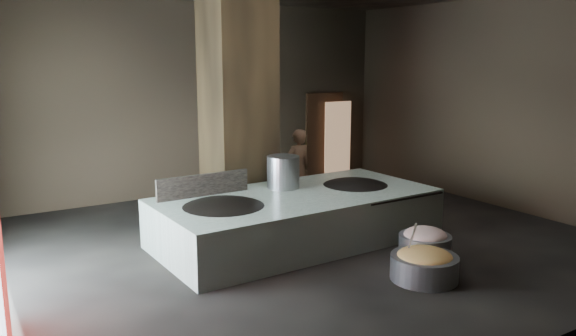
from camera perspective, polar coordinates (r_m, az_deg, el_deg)
floor at (r=10.13m, az=1.55°, el=-7.72°), size 10.00×9.00×0.10m
back_wall at (r=13.65m, az=-9.02°, el=6.93°), size 10.00×0.10×4.50m
front_wall at (r=6.38m, az=24.71°, el=1.31°), size 10.00×0.10×4.50m
right_wall at (r=13.10m, az=20.53°, el=6.19°), size 0.10×9.00×4.50m
pillar at (r=11.12m, az=-5.10°, el=6.09°), size 1.20×1.20×4.50m
hearth_platform at (r=10.03m, az=0.90°, el=-5.04°), size 5.00×2.50×0.86m
platform_cap at (r=9.92m, az=0.91°, el=-2.90°), size 4.82×2.31×0.03m
wok_left at (r=9.22m, az=-6.55°, el=-4.49°), size 1.55×1.55×0.43m
wok_left_rim at (r=9.20m, az=-6.56°, el=-4.07°), size 1.59×1.59×0.05m
wok_right at (r=10.75m, az=6.84°, el=-2.24°), size 1.45×1.45×0.41m
wok_right_rim at (r=10.73m, az=6.85°, el=-1.88°), size 1.48×1.48×0.05m
stock_pot at (r=10.33m, az=-0.50°, el=-0.54°), size 0.60×0.60×0.64m
splash_guard at (r=9.86m, az=-8.58°, el=-1.83°), size 1.71×0.12×0.43m
cook at (r=12.16m, az=1.00°, el=-0.05°), size 0.65×0.45×1.72m
veg_basin at (r=8.64m, az=13.66°, el=-9.79°), size 1.03×1.03×0.37m
veg_fill at (r=8.59m, az=13.71°, el=-8.75°), size 0.82×0.82×0.25m
ladle at (r=8.52m, az=12.34°, el=-7.42°), size 0.18×0.37×0.71m
meat_basin at (r=9.30m, az=13.72°, el=-7.98°), size 0.87×0.87×0.45m
meat_fill at (r=9.23m, az=13.78°, el=-6.67°), size 0.69×0.69×0.26m
doorway_near at (r=14.19m, az=-4.25°, el=2.52°), size 1.18×0.08×2.38m
doorway_near_glow at (r=14.32m, az=-4.94°, el=2.39°), size 0.76×0.04×1.80m
doorway_far at (r=15.44m, az=3.69°, el=3.23°), size 1.18×0.08×2.38m
doorway_far_glow at (r=15.43m, az=5.07°, el=3.02°), size 0.85×0.04×2.01m
pavilion_sliver at (r=7.31m, az=-27.20°, el=-9.10°), size 0.05×0.90×1.70m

